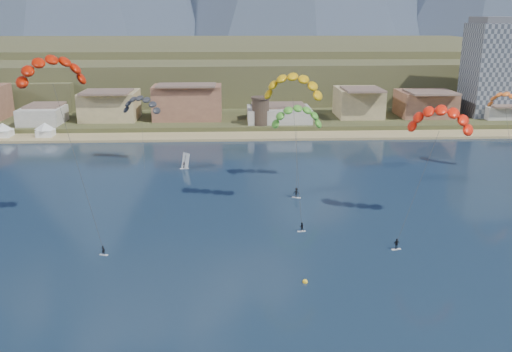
# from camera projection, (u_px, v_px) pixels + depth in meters

# --- Properties ---
(ground) EXTENTS (2400.00, 2400.00, 0.00)m
(ground) POSITION_uv_depth(u_px,v_px,m) (269.00, 349.00, 58.85)
(ground) COLOR #0E1A32
(ground) RESTS_ON ground
(beach) EXTENTS (2200.00, 12.00, 0.90)m
(beach) POSITION_uv_depth(u_px,v_px,m) (245.00, 136.00, 160.21)
(beach) COLOR tan
(beach) RESTS_ON ground
(land) EXTENTS (2200.00, 900.00, 4.00)m
(land) POSITION_uv_depth(u_px,v_px,m) (235.00, 47.00, 594.76)
(land) COLOR brown
(land) RESTS_ON ground
(foothills) EXTENTS (940.00, 210.00, 18.00)m
(foothills) POSITION_uv_depth(u_px,v_px,m) (282.00, 66.00, 279.65)
(foothills) COLOR brown
(foothills) RESTS_ON ground
(town) EXTENTS (400.00, 24.00, 12.00)m
(town) POSITION_uv_depth(u_px,v_px,m) (118.00, 102.00, 171.63)
(town) COLOR beige
(town) RESTS_ON ground
(apartment_tower) EXTENTS (20.00, 16.00, 32.00)m
(apartment_tower) POSITION_uv_depth(u_px,v_px,m) (499.00, 67.00, 179.78)
(apartment_tower) COLOR gray
(apartment_tower) RESTS_ON ground
(watchtower) EXTENTS (5.82, 5.82, 8.60)m
(watchtower) POSITION_uv_depth(u_px,v_px,m) (261.00, 111.00, 166.32)
(watchtower) COLOR #47382D
(watchtower) RESTS_ON ground
(kitesurfer_red) EXTENTS (14.09, 13.72, 30.43)m
(kitesurfer_red) POSITION_uv_depth(u_px,v_px,m) (51.00, 66.00, 81.86)
(kitesurfer_red) COLOR silver
(kitesurfer_red) RESTS_ON ground
(kitesurfer_yellow) EXTENTS (11.40, 14.65, 26.50)m
(kitesurfer_yellow) POSITION_uv_depth(u_px,v_px,m) (293.00, 83.00, 94.18)
(kitesurfer_yellow) COLOR silver
(kitesurfer_yellow) RESTS_ON ground
(kitesurfer_orange) EXTENTS (16.66, 17.29, 23.90)m
(kitesurfer_orange) POSITION_uv_depth(u_px,v_px,m) (441.00, 115.00, 90.59)
(kitesurfer_orange) COLOR silver
(kitesurfer_orange) RESTS_ON ground
(kitesurfer_green) EXTENTS (11.23, 14.94, 19.01)m
(kitesurfer_green) POSITION_uv_depth(u_px,v_px,m) (297.00, 114.00, 114.46)
(kitesurfer_green) COLOR silver
(kitesurfer_green) RESTS_ON ground
(distant_kite_dark) EXTENTS (10.20, 7.04, 18.05)m
(distant_kite_dark) POSITION_uv_depth(u_px,v_px,m) (141.00, 102.00, 128.75)
(distant_kite_dark) COLOR #262626
(distant_kite_dark) RESTS_ON ground
(distant_kite_orange) EXTENTS (8.10, 8.71, 19.54)m
(distant_kite_orange) POSITION_uv_depth(u_px,v_px,m) (507.00, 98.00, 122.44)
(distant_kite_orange) COLOR #262626
(distant_kite_orange) RESTS_ON ground
(windsurfer) EXTENTS (2.15, 2.35, 3.71)m
(windsurfer) POSITION_uv_depth(u_px,v_px,m) (185.00, 164.00, 126.87)
(windsurfer) COLOR silver
(windsurfer) RESTS_ON ground
(buoy) EXTENTS (0.71, 0.71, 0.71)m
(buoy) POSITION_uv_depth(u_px,v_px,m) (305.00, 282.00, 73.26)
(buoy) COLOR yellow
(buoy) RESTS_ON ground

